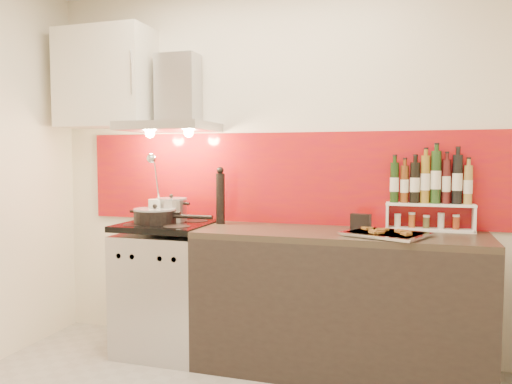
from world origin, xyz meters
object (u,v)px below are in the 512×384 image
(range_stove, at_px, (167,289))
(saute_pan, at_px, (156,216))
(stock_pot, at_px, (171,209))
(pepper_mill, at_px, (220,196))
(baking_tray, at_px, (386,233))
(counter, at_px, (338,302))

(range_stove, relative_size, saute_pan, 1.59)
(stock_pot, bearing_deg, range_stove, -84.62)
(range_stove, relative_size, pepper_mill, 2.27)
(saute_pan, bearing_deg, baking_tray, -1.58)
(range_stove, bearing_deg, stock_pot, 95.38)
(counter, bearing_deg, stock_pot, 175.76)
(saute_pan, bearing_deg, pepper_mill, 24.70)
(stock_pot, xyz_separation_m, saute_pan, (-0.05, -0.14, -0.03))
(baking_tray, bearing_deg, pepper_mill, 168.64)
(baking_tray, bearing_deg, stock_pot, 172.96)
(counter, relative_size, saute_pan, 3.14)
(stock_pot, xyz_separation_m, baking_tray, (1.50, -0.19, -0.08))
(range_stove, distance_m, pepper_mill, 0.75)
(counter, relative_size, stock_pot, 7.95)
(saute_pan, distance_m, baking_tray, 1.55)
(counter, distance_m, pepper_mill, 1.07)
(baking_tray, bearing_deg, range_stove, 176.52)
(range_stove, bearing_deg, baking_tray, -3.48)
(counter, distance_m, stock_pot, 1.33)
(range_stove, height_order, baking_tray, baking_tray)
(counter, bearing_deg, range_stove, -179.77)
(pepper_mill, bearing_deg, stock_pot, -173.03)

